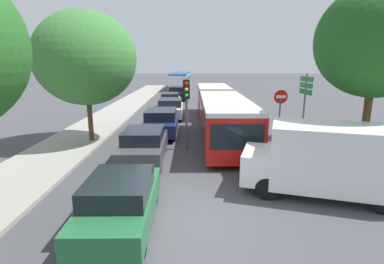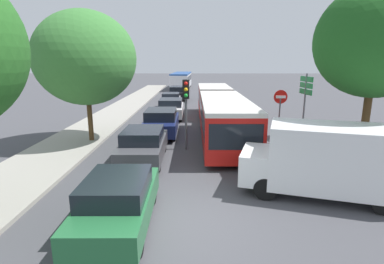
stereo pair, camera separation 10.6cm
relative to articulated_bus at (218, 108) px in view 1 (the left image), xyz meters
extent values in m
plane|color=#47474C|center=(-1.88, -11.51, -1.35)|extent=(200.00, 200.00, 0.00)
cube|color=#9E998E|center=(-8.04, 8.72, -1.28)|extent=(3.20, 50.46, 0.14)
cube|color=red|center=(0.00, -3.41, -0.15)|extent=(2.37, 8.81, 1.90)
cube|color=black|center=(0.00, -3.41, 0.20)|extent=(2.39, 8.45, 0.83)
cube|color=silver|center=(0.00, -3.41, 0.90)|extent=(2.37, 8.81, 0.19)
cube|color=red|center=(0.00, 4.94, -0.15)|extent=(2.37, 6.03, 1.90)
cube|color=black|center=(0.00, 4.94, 0.20)|extent=(2.39, 5.79, 0.83)
cube|color=silver|center=(0.00, 4.94, 0.90)|extent=(2.37, 6.03, 0.19)
cylinder|color=black|center=(0.00, 1.46, -0.15)|extent=(1.75, 0.93, 1.75)
cube|color=black|center=(0.00, -7.77, 0.08)|extent=(2.08, 0.09, 1.02)
cylinder|color=black|center=(1.00, -6.22, -0.89)|extent=(0.28, 0.93, 0.93)
cylinder|color=black|center=(-0.99, -6.22, -0.89)|extent=(0.28, 0.93, 0.93)
cylinder|color=black|center=(0.99, -0.59, -0.89)|extent=(0.28, 0.93, 0.93)
cylinder|color=black|center=(-0.99, -0.59, -0.89)|extent=(0.28, 0.93, 0.93)
cylinder|color=black|center=(0.99, 4.94, -0.89)|extent=(0.28, 0.93, 0.93)
cylinder|color=black|center=(-1.00, 4.94, -0.89)|extent=(0.28, 0.93, 0.93)
cube|color=silver|center=(-3.53, 28.95, -0.09)|extent=(3.00, 11.50, 1.98)
cube|color=black|center=(-3.53, 28.95, 0.27)|extent=(2.99, 10.93, 0.83)
cube|color=#234C93|center=(-3.53, 28.95, 1.00)|extent=(3.00, 11.50, 0.20)
cylinder|color=black|center=(-4.44, 32.75, -0.85)|extent=(0.34, 1.00, 0.99)
cylinder|color=black|center=(-2.31, 32.67, -0.85)|extent=(0.34, 1.00, 0.99)
cylinder|color=black|center=(-4.73, 25.57, -0.85)|extent=(0.34, 1.00, 0.99)
cylinder|color=black|center=(-2.61, 25.49, -0.85)|extent=(0.34, 1.00, 0.99)
cube|color=#236638|center=(-3.57, -11.66, -0.78)|extent=(1.73, 4.00, 0.64)
cube|color=black|center=(-3.57, -11.76, -0.21)|extent=(1.57, 2.10, 0.49)
cylinder|color=black|center=(-4.29, -10.40, -1.05)|extent=(0.21, 0.61, 0.61)
cylinder|color=black|center=(-2.87, -10.38, -1.05)|extent=(0.21, 0.61, 0.61)
cylinder|color=black|center=(-4.27, -12.94, -1.05)|extent=(0.21, 0.61, 0.61)
cylinder|color=black|center=(-2.85, -12.93, -1.05)|extent=(0.21, 0.61, 0.61)
cube|color=#47474C|center=(-3.77, -6.39, -0.76)|extent=(1.79, 4.14, 0.67)
cube|color=black|center=(-3.77, -6.49, -0.17)|extent=(1.63, 2.18, 0.51)
cylinder|color=black|center=(-4.52, -5.08, -1.04)|extent=(0.22, 0.63, 0.63)
cylinder|color=black|center=(-3.05, -5.06, -1.04)|extent=(0.22, 0.63, 0.63)
cylinder|color=black|center=(-4.49, -7.71, -1.04)|extent=(0.22, 0.63, 0.63)
cylinder|color=black|center=(-3.02, -7.70, -1.04)|extent=(0.22, 0.63, 0.63)
cube|color=navy|center=(-3.50, -1.66, -0.73)|extent=(1.90, 4.39, 0.71)
cube|color=black|center=(-3.50, -1.76, -0.10)|extent=(1.73, 2.31, 0.54)
cylinder|color=black|center=(-4.29, -0.27, -1.02)|extent=(0.24, 0.67, 0.67)
cylinder|color=black|center=(-2.74, -0.25, -1.02)|extent=(0.24, 0.67, 0.67)
cylinder|color=black|center=(-4.27, -3.06, -1.02)|extent=(0.24, 0.67, 0.67)
cylinder|color=black|center=(-2.71, -3.05, -1.02)|extent=(0.24, 0.67, 0.67)
cube|color=white|center=(-3.34, 3.71, -0.74)|extent=(1.84, 4.26, 0.69)
cube|color=black|center=(-3.34, 3.61, -0.14)|extent=(1.68, 2.24, 0.53)
cylinder|color=black|center=(-4.11, 5.06, -1.03)|extent=(0.23, 0.65, 0.65)
cylinder|color=black|center=(-2.60, 5.07, -1.03)|extent=(0.23, 0.65, 0.65)
cylinder|color=black|center=(-4.08, 2.34, -1.03)|extent=(0.23, 0.65, 0.65)
cylinder|color=black|center=(-2.57, 2.36, -1.03)|extent=(0.23, 0.65, 0.65)
cube|color=#B7BABF|center=(-3.74, 9.17, -0.79)|extent=(1.69, 3.92, 0.63)
cube|color=black|center=(-3.74, 9.07, -0.23)|extent=(1.54, 2.06, 0.48)
cylinder|color=black|center=(-4.45, 10.41, -1.05)|extent=(0.21, 0.60, 0.60)
cylinder|color=black|center=(-3.06, 10.42, -1.05)|extent=(0.21, 0.60, 0.60)
cylinder|color=black|center=(-4.42, 7.91, -1.05)|extent=(0.21, 0.60, 0.60)
cylinder|color=black|center=(-3.03, 7.92, -1.05)|extent=(0.21, 0.60, 0.60)
cube|color=black|center=(-3.36, 14.54, -0.72)|extent=(1.90, 4.40, 0.71)
cube|color=black|center=(-3.36, 14.43, -0.10)|extent=(1.73, 2.31, 0.54)
cylinder|color=black|center=(-4.16, 15.93, -1.02)|extent=(0.24, 0.67, 0.67)
cylinder|color=black|center=(-2.60, 15.95, -1.02)|extent=(0.24, 0.67, 0.67)
cylinder|color=black|center=(-4.13, 13.13, -1.02)|extent=(0.24, 0.67, 0.67)
cylinder|color=black|center=(-2.57, 13.14, -1.02)|extent=(0.24, 0.67, 0.67)
cube|color=white|center=(2.89, -9.90, -0.04)|extent=(4.50, 3.08, 2.00)
cube|color=white|center=(0.50, -9.19, -0.51)|extent=(1.40, 2.08, 1.00)
cylinder|color=black|center=(0.64, -10.11, -0.99)|extent=(0.76, 0.43, 0.72)
cylinder|color=black|center=(1.12, -8.50, -0.99)|extent=(0.76, 0.43, 0.72)
cylinder|color=black|center=(4.28, -9.43, -0.99)|extent=(0.76, 0.43, 0.72)
cylinder|color=#56595E|center=(-1.97, -4.62, 0.35)|extent=(0.12, 0.12, 3.40)
cube|color=black|center=(-1.97, -4.62, 1.60)|extent=(0.32, 0.24, 0.90)
sphere|color=red|center=(-1.97, -4.77, 1.88)|extent=(0.18, 0.18, 0.18)
sphere|color=#EAAD14|center=(-1.97, -4.77, 1.60)|extent=(0.18, 0.18, 0.18)
sphere|color=green|center=(-1.97, -4.77, 1.32)|extent=(0.18, 0.18, 0.18)
cylinder|color=#56595E|center=(2.83, -3.55, -0.15)|extent=(0.08, 0.08, 2.40)
cylinder|color=red|center=(2.83, -3.55, 1.12)|extent=(0.70, 0.03, 0.70)
cube|color=white|center=(2.83, -3.57, 1.12)|extent=(0.50, 0.04, 0.14)
cylinder|color=#56595E|center=(4.49, -2.43, 0.45)|extent=(0.10, 0.10, 3.60)
cube|color=#197A38|center=(4.49, -2.43, 1.95)|extent=(0.19, 1.40, 0.28)
cube|color=#197A38|center=(4.49, -2.43, 1.61)|extent=(0.19, 1.40, 0.28)
cube|color=#197A38|center=(4.49, -2.43, 1.27)|extent=(0.19, 1.40, 0.28)
cylinder|color=#51381E|center=(-7.06, -3.37, -0.04)|extent=(0.25, 0.25, 2.62)
ellipsoid|color=#3D7F38|center=(-7.06, -3.37, 3.03)|extent=(5.08, 5.08, 4.69)
cylinder|color=#51381E|center=(4.81, -7.83, 0.37)|extent=(0.28, 0.28, 3.44)
ellipsoid|color=#1E561E|center=(4.81, -7.83, 3.59)|extent=(4.20, 4.20, 4.00)
ellipsoid|color=#3D7F38|center=(4.43, -7.75, 2.99)|extent=(2.52, 2.52, 2.20)
camera|label=1|loc=(-1.71, -18.82, 2.90)|focal=28.00mm
camera|label=2|loc=(-1.60, -18.82, 2.90)|focal=28.00mm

